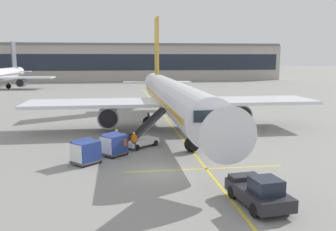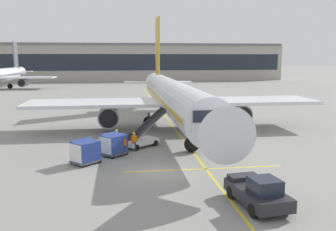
% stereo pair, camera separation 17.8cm
% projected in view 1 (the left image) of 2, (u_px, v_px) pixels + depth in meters
% --- Properties ---
extents(ground_plane, '(600.00, 600.00, 0.00)m').
position_uv_depth(ground_plane, '(162.00, 173.00, 26.34)').
color(ground_plane, gray).
extents(parked_airplane, '(33.29, 43.21, 14.48)m').
position_uv_depth(parked_airplane, '(173.00, 98.00, 42.28)').
color(parked_airplane, silver).
rests_on(parked_airplane, ground).
extents(belt_loader, '(4.73, 4.22, 3.43)m').
position_uv_depth(belt_loader, '(142.00, 137.00, 34.08)').
color(belt_loader, silver).
rests_on(belt_loader, ground).
extents(baggage_cart_lead, '(2.55, 2.54, 1.91)m').
position_uv_depth(baggage_cart_lead, '(114.00, 144.00, 30.95)').
color(baggage_cart_lead, '#515156').
rests_on(baggage_cart_lead, ground).
extents(baggage_cart_second, '(2.55, 2.54, 1.91)m').
position_uv_depth(baggage_cart_second, '(85.00, 151.00, 28.51)').
color(baggage_cart_second, '#515156').
rests_on(baggage_cart_second, ground).
extents(pushback_tug, '(2.68, 4.65, 1.83)m').
position_uv_depth(pushback_tug, '(259.00, 192.00, 20.40)').
color(pushback_tug, '#232328').
rests_on(pushback_tug, ground).
extents(ground_crew_by_loader, '(0.56, 0.32, 1.74)m').
position_uv_depth(ground_crew_by_loader, '(134.00, 140.00, 32.29)').
color(ground_crew_by_loader, '#333847').
rests_on(ground_crew_by_loader, ground).
extents(ground_crew_by_carts, '(0.43, 0.45, 1.74)m').
position_uv_depth(ground_crew_by_carts, '(124.00, 144.00, 30.98)').
color(ground_crew_by_carts, black).
rests_on(ground_crew_by_carts, ground).
extents(ground_crew_marshaller, '(0.39, 0.52, 1.74)m').
position_uv_depth(ground_crew_marshaller, '(117.00, 137.00, 33.47)').
color(ground_crew_marshaller, black).
rests_on(ground_crew_marshaller, ground).
extents(safety_cone_engine_keepout, '(0.67, 0.67, 0.75)m').
position_uv_depth(safety_cone_engine_keepout, '(114.00, 136.00, 36.85)').
color(safety_cone_engine_keepout, black).
rests_on(safety_cone_engine_keepout, ground).
extents(safety_cone_wingtip, '(0.58, 0.58, 0.66)m').
position_uv_depth(safety_cone_wingtip, '(103.00, 136.00, 37.06)').
color(safety_cone_wingtip, black).
rests_on(safety_cone_wingtip, ground).
extents(apron_guidance_line_lead_in, '(0.20, 110.00, 0.01)m').
position_uv_depth(apron_guidance_line_lead_in, '(175.00, 130.00, 42.09)').
color(apron_guidance_line_lead_in, yellow).
rests_on(apron_guidance_line_lead_in, ground).
extents(apron_guidance_line_stop_bar, '(12.00, 0.20, 0.01)m').
position_uv_depth(apron_guidance_line_stop_bar, '(205.00, 169.00, 27.32)').
color(apron_guidance_line_stop_bar, yellow).
rests_on(apron_guidance_line_stop_bar, ground).
extents(terminal_building, '(102.76, 14.95, 13.15)m').
position_uv_depth(terminal_building, '(139.00, 62.00, 134.37)').
color(terminal_building, '#A8A399').
rests_on(terminal_building, ground).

